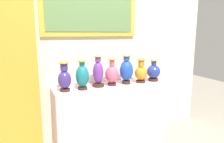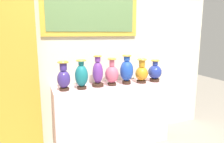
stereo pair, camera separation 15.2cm
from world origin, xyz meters
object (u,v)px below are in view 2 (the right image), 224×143
(vase_rose, at_px, (112,74))
(vase_amber, at_px, (142,73))
(vase_cobalt, at_px, (155,72))
(vase_teal, at_px, (82,76))
(vase_violet, at_px, (98,73))
(vase_indigo, at_px, (64,77))
(vase_sapphire, at_px, (127,71))

(vase_rose, distance_m, vase_amber, 0.42)
(vase_rose, distance_m, vase_cobalt, 0.63)
(vase_rose, bearing_deg, vase_cobalt, -1.20)
(vase_teal, height_order, vase_amber, vase_teal)
(vase_teal, distance_m, vase_rose, 0.40)
(vase_amber, bearing_deg, vase_violet, 177.38)
(vase_indigo, distance_m, vase_teal, 0.21)
(vase_indigo, height_order, vase_violet, vase_violet)
(vase_sapphire, bearing_deg, vase_amber, -3.31)
(vase_teal, bearing_deg, vase_amber, 1.26)
(vase_indigo, bearing_deg, vase_sapphire, 1.58)
(vase_teal, relative_size, vase_cobalt, 1.17)
(vase_sapphire, bearing_deg, vase_teal, -177.10)
(vase_amber, relative_size, vase_cobalt, 1.09)
(vase_violet, height_order, vase_cobalt, vase_violet)
(vase_amber, bearing_deg, vase_indigo, -179.45)
(vase_indigo, distance_m, vase_amber, 1.03)
(vase_amber, bearing_deg, vase_rose, 177.41)
(vase_violet, bearing_deg, vase_teal, -168.06)
(vase_cobalt, bearing_deg, vase_rose, 178.80)
(vase_teal, height_order, vase_rose, vase_teal)
(vase_rose, height_order, vase_amber, vase_rose)
(vase_teal, relative_size, vase_violet, 0.91)
(vase_indigo, bearing_deg, vase_rose, 2.72)
(vase_indigo, distance_m, vase_violet, 0.43)
(vase_violet, distance_m, vase_sapphire, 0.39)
(vase_sapphire, bearing_deg, vase_violet, 177.77)
(vase_indigo, xyz_separation_m, vase_rose, (0.61, 0.03, -0.01))
(vase_indigo, height_order, vase_amber, vase_indigo)
(vase_violet, relative_size, vase_sapphire, 1.02)
(vase_indigo, height_order, vase_teal, vase_teal)
(vase_cobalt, bearing_deg, vase_indigo, -179.27)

